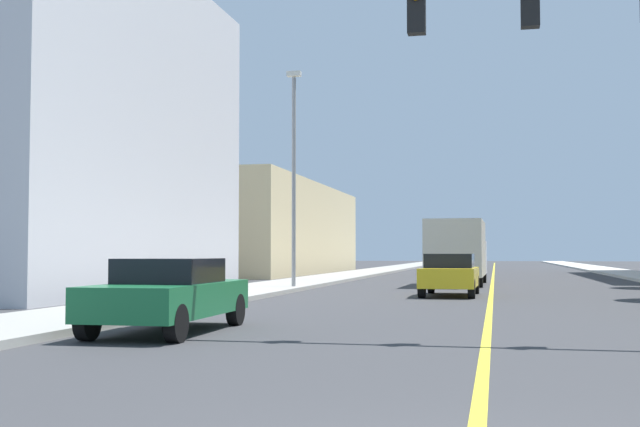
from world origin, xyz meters
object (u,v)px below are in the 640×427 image
object	(u,v)px
street_lamp	(294,167)
car_yellow	(450,274)
delivery_truck	(457,251)
car_gray	(438,264)
car_green	(169,294)

from	to	relation	value
street_lamp	car_yellow	xyz separation A→B (m)	(6.29, -3.01, -4.13)
delivery_truck	street_lamp	bearing A→B (deg)	-134.13
car_yellow	car_gray	world-z (taller)	car_yellow
car_yellow	street_lamp	bearing A→B (deg)	155.64
street_lamp	car_green	distance (m)	17.37
street_lamp	delivery_truck	world-z (taller)	street_lamp
street_lamp	car_yellow	distance (m)	8.10
street_lamp	delivery_truck	size ratio (longest dim) A/B	1.06
car_green	delivery_truck	xyz separation A→B (m)	(4.25, 22.88, 0.85)
car_yellow	car_green	distance (m)	14.44
car_yellow	car_gray	xyz separation A→B (m)	(-2.35, 27.53, -0.01)
street_lamp	car_green	bearing A→B (deg)	-83.62
street_lamp	car_yellow	bearing A→B (deg)	-25.54
car_yellow	car_gray	distance (m)	27.63
car_green	car_gray	distance (m)	41.34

